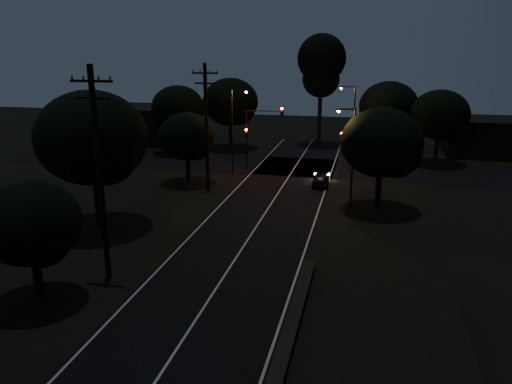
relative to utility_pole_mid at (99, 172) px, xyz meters
The scene contains 21 objects.
road_surface 18.13m from the utility_pole_mid, 69.58° to the left, with size 60.00×70.00×0.03m.
utility_pole_mid is the anchor object (origin of this frame).
utility_pole_far 17.00m from the utility_pole_mid, 90.00° to the left, with size 2.20×0.30×10.50m.
tree_left_b 4.07m from the utility_pole_mid, 120.67° to the right, with size 4.66×4.66×5.93m.
tree_left_c 8.06m from the utility_pole_mid, 121.77° to the left, with size 7.24×7.24×9.14m.
tree_left_d 19.12m from the utility_pole_mid, 97.02° to the left, with size 4.93×4.93×6.26m.
tree_far_nw 34.98m from the utility_pole_mid, 94.54° to the left, with size 6.50×6.50×8.23m.
tree_far_w 31.86m from the utility_pole_mid, 104.16° to the left, with size 5.95×5.95×7.59m.
tree_far_ne 38.05m from the utility_pole_mid, 66.41° to the left, with size 6.43×6.43×8.13m.
tree_far_e 37.76m from the utility_pole_mid, 57.63° to the left, with size 5.96×5.96×7.56m.
tree_right_a 20.59m from the utility_pole_mid, 46.32° to the left, with size 5.97×5.97×7.59m.
tall_pine 40.79m from the utility_pole_mid, 80.07° to the left, with size 5.82×5.82×13.24m.
building_left 39.72m from the utility_pole_mid, 110.73° to the left, with size 10.00×8.00×4.40m, color black.
building_right 46.19m from the utility_pole_mid, 55.62° to the left, with size 9.00×7.00×4.00m, color black.
signal_left 25.19m from the utility_pole_mid, 86.79° to the left, with size 0.28×0.35×4.10m.
signal_right 27.30m from the utility_pole_mid, 67.01° to the left, with size 0.28×0.35×4.10m.
signal_mast 25.22m from the utility_pole_mid, 82.96° to the left, with size 3.70×0.35×6.25m.
streetlight_a 23.04m from the utility_pole_mid, 88.27° to the left, with size 1.66×0.26×8.00m.
streetlight_b 31.15m from the utility_pole_mid, 68.70° to the left, with size 1.66×0.26×8.00m.
streetlight_c 19.15m from the utility_pole_mid, 51.74° to the left, with size 1.46×0.26×7.50m.
car 23.12m from the utility_pole_mid, 65.91° to the left, with size 1.39×3.45×1.18m, color black.
Camera 1 is at (7.03, -6.87, 11.84)m, focal length 35.00 mm.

